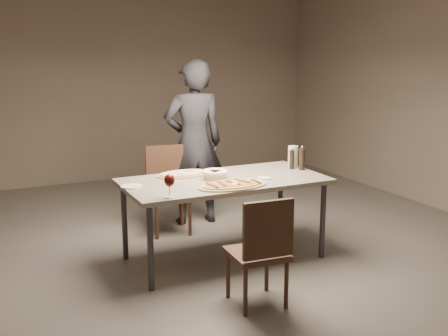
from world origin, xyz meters
name	(u,v)px	position (x,y,z in m)	size (l,w,h in m)	color
room	(224,106)	(0.00, 0.00, 1.40)	(7.00, 7.00, 7.00)	#5F5952
dining_table	(224,185)	(0.00, 0.00, 0.69)	(1.80, 0.90, 0.75)	gray
zucchini_pizza	(233,185)	(-0.05, -0.28, 0.77)	(0.61, 0.34, 0.05)	tan
ham_pizza	(184,174)	(-0.27, 0.28, 0.77)	(0.50, 0.28, 0.04)	tan
bread_basket	(215,174)	(-0.07, 0.03, 0.80)	(0.23, 0.23, 0.08)	beige
oil_dish	(264,178)	(0.32, -0.15, 0.76)	(0.12, 0.12, 0.01)	white
pepper_mill_left	(292,159)	(0.76, 0.09, 0.85)	(0.05, 0.05, 0.20)	black
pepper_mill_right	(302,159)	(0.83, 0.01, 0.86)	(0.06, 0.06, 0.23)	black
carafe	(293,156)	(0.83, 0.17, 0.85)	(0.10, 0.10, 0.21)	silver
wine_glass	(169,181)	(-0.65, -0.38, 0.88)	(0.09, 0.09, 0.19)	silver
side_plate	(131,186)	(-0.83, 0.08, 0.76)	(0.18, 0.18, 0.01)	white
chair_near	(262,247)	(-0.18, -1.01, 0.48)	(0.43, 0.43, 0.85)	#3E261A
chair_far	(167,184)	(-0.18, 0.99, 0.50)	(0.47, 0.47, 0.89)	#3E261A
diner	(194,143)	(0.18, 1.12, 0.89)	(0.65, 0.43, 1.78)	black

